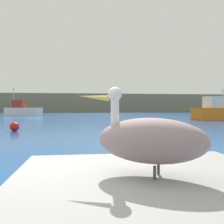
{
  "coord_description": "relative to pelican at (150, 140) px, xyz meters",
  "views": [
    {
      "loc": [
        0.63,
        -3.25,
        1.31
      ],
      "look_at": [
        3.78,
        21.32,
        0.88
      ],
      "focal_mm": 38.48,
      "sensor_mm": 36.0,
      "label": 1
    }
  ],
  "objects": [
    {
      "name": "ground_plane",
      "position": [
        -1.33,
        0.87,
        -0.99
      ],
      "size": [
        260.0,
        260.0,
        0.0
      ],
      "primitive_type": "plane",
      "color": "#194C93"
    },
    {
      "name": "hillside_backdrop",
      "position": [
        -1.33,
        75.05,
        1.74
      ],
      "size": [
        140.0,
        16.45,
        5.46
      ],
      "primitive_type": "cube",
      "color": "#7F755B",
      "rests_on": "ground"
    },
    {
      "name": "pier_dock",
      "position": [
        0.01,
        -0.01,
        -0.68
      ],
      "size": [
        2.86,
        2.5,
        0.61
      ],
      "primitive_type": "cube",
      "color": "#969696",
      "rests_on": "ground"
    },
    {
      "name": "pelican",
      "position": [
        0.0,
        0.0,
        0.0
      ],
      "size": [
        1.39,
        1.04,
        0.93
      ],
      "rotation": [
        0.0,
        0.0,
        2.64
      ],
      "color": "gray",
      "rests_on": "pier_dock"
    },
    {
      "name": "fishing_boat_white",
      "position": [
        -10.82,
        40.94,
        -0.07
      ],
      "size": [
        6.52,
        3.85,
        4.89
      ],
      "rotation": [
        0.0,
        0.0,
        2.83
      ],
      "color": "white",
      "rests_on": "ground"
    },
    {
      "name": "fishing_boat_orange",
      "position": [
        14.27,
        22.1,
        -0.08
      ],
      "size": [
        6.58,
        2.99,
        5.18
      ],
      "rotation": [
        0.0,
        0.0,
        0.19
      ],
      "color": "orange",
      "rests_on": "ground"
    },
    {
      "name": "mooring_buoy",
      "position": [
        -4.41,
        11.62,
        -0.73
      ],
      "size": [
        0.51,
        0.51,
        0.51
      ],
      "primitive_type": "sphere",
      "color": "red",
      "rests_on": "ground"
    }
  ]
}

